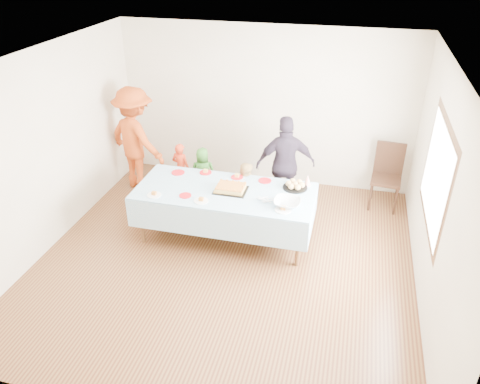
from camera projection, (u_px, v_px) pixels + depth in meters
The scene contains 22 objects.
ground at pixel (226, 258), 6.46m from camera, with size 5.00×5.00×0.00m, color #4C2515.
room_walls at pixel (228, 140), 5.58m from camera, with size 5.04×5.04×2.72m.
party_table at pixel (225, 194), 6.57m from camera, with size 2.50×1.10×0.78m.
birthday_cake at pixel (231, 188), 6.51m from camera, with size 0.45×0.35×0.08m.
rolls_tray at pixel (295, 185), 6.58m from camera, with size 0.35×0.35×0.10m.
punch_bowl at pixel (287, 203), 6.16m from camera, with size 0.36×0.36×0.09m, color silver.
party_hat at pixel (308, 180), 6.64m from camera, with size 0.10×0.10×0.16m, color white.
fork_pile at pixel (264, 200), 6.25m from camera, with size 0.24×0.18×0.07m, color white, non-canonical shape.
plate_red_far_a at pixel (178, 173), 7.01m from camera, with size 0.20×0.20×0.01m, color red.
plate_red_far_b at pixel (206, 172), 7.01m from camera, with size 0.18×0.18×0.01m, color red.
plate_red_far_c at pixel (237, 177), 6.88m from camera, with size 0.18×0.18×0.01m, color red.
plate_red_far_d at pixel (265, 181), 6.78m from camera, with size 0.19×0.19×0.01m, color red.
plate_red_near at pixel (185, 195), 6.40m from camera, with size 0.17×0.17×0.01m, color red.
plate_white_left at pixel (154, 195), 6.42m from camera, with size 0.20×0.20×0.01m, color white.
plate_white_mid at pixel (201, 201), 6.28m from camera, with size 0.20×0.20×0.01m, color white.
plate_white_right at pixel (283, 210), 6.07m from camera, with size 0.22×0.22×0.01m, color white.
dining_chair at pixel (387, 172), 7.47m from camera, with size 0.49×0.49×1.05m.
toddler_left at pixel (181, 168), 7.89m from camera, with size 0.33×0.22×0.90m, color red.
toddler_mid at pixel (203, 173), 7.79m from camera, with size 0.42×0.28×0.87m, color #327125.
toddler_right at pixel (245, 191), 7.14m from camera, with size 0.46×0.36×0.95m, color tan.
adult_left at pixel (136, 139), 7.86m from camera, with size 1.15×0.66×1.78m, color #B34216.
adult_right at pixel (286, 165), 7.25m from camera, with size 0.92×0.38×1.57m, color #312736.
Camera 1 is at (1.46, -4.98, 3.96)m, focal length 35.00 mm.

